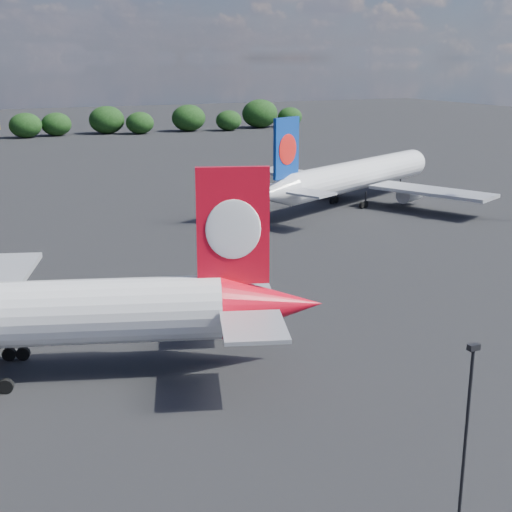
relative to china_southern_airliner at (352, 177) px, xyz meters
name	(u,v)px	position (x,y,z in m)	size (l,w,h in m)	color
china_southern_airliner	(352,177)	(0.00, 0.00, 0.00)	(42.05, 40.56, 14.50)	silver
apron_lamp_post	(466,431)	(-38.21, -70.26, 1.15)	(0.55, 0.30, 9.85)	black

